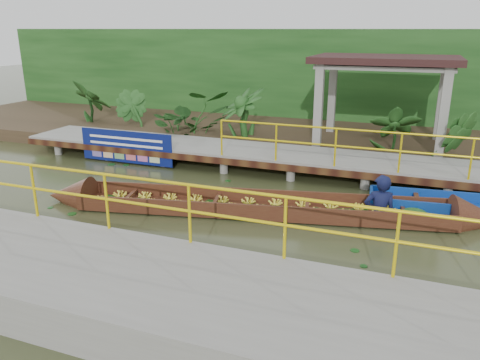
% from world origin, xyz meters
% --- Properties ---
extents(ground, '(80.00, 80.00, 0.00)m').
position_xyz_m(ground, '(0.00, 0.00, 0.00)').
color(ground, '#2F341A').
rests_on(ground, ground).
extents(land_strip, '(30.00, 8.00, 0.45)m').
position_xyz_m(land_strip, '(0.00, 7.50, 0.23)').
color(land_strip, '#372A1B').
rests_on(land_strip, ground).
extents(far_dock, '(16.00, 2.06, 1.66)m').
position_xyz_m(far_dock, '(0.02, 3.43, 0.48)').
color(far_dock, gray).
rests_on(far_dock, ground).
extents(near_dock, '(18.00, 2.40, 1.73)m').
position_xyz_m(near_dock, '(1.00, -4.20, 0.30)').
color(near_dock, gray).
rests_on(near_dock, ground).
extents(pavilion, '(4.40, 3.00, 3.00)m').
position_xyz_m(pavilion, '(3.00, 6.30, 2.82)').
color(pavilion, gray).
rests_on(pavilion, ground).
extents(foliage_backdrop, '(30.00, 0.80, 4.00)m').
position_xyz_m(foliage_backdrop, '(0.00, 10.00, 2.00)').
color(foliage_backdrop, '#153C13').
rests_on(foliage_backdrop, ground).
extents(vendor_boat, '(10.34, 3.14, 2.33)m').
position_xyz_m(vendor_boat, '(1.35, 0.20, 0.26)').
color(vendor_boat, '#3A160F').
rests_on(vendor_boat, ground).
extents(blue_banner, '(3.18, 0.04, 0.99)m').
position_xyz_m(blue_banner, '(-4.16, 2.48, 0.56)').
color(blue_banner, '#0B155A').
rests_on(blue_banner, ground).
extents(tropical_plants, '(14.30, 1.30, 1.62)m').
position_xyz_m(tropical_plants, '(-1.75, 5.30, 1.26)').
color(tropical_plants, '#153C13').
rests_on(tropical_plants, ground).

